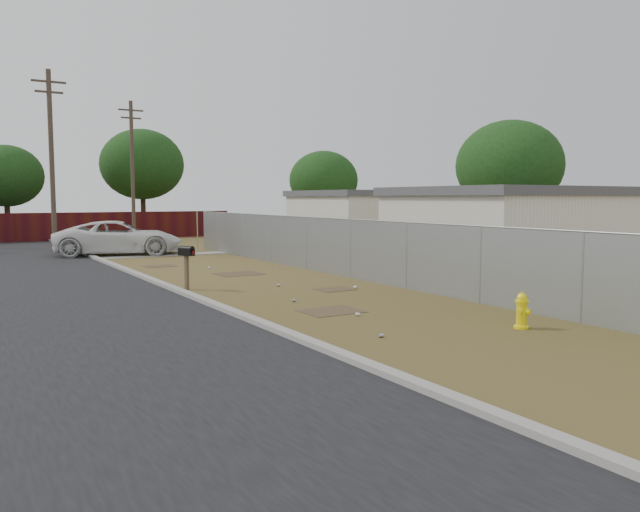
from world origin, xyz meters
TOP-DOWN VIEW (x-y plane):
  - ground at (0.00, 0.00)m, footprint 120.00×120.00m
  - street at (-6.76, 8.05)m, footprint 15.10×60.00m
  - chainlink_fence at (3.12, 1.03)m, footprint 0.10×27.06m
  - utility_poles at (-3.67, 20.67)m, footprint 12.60×8.24m
  - houses at (9.70, 3.13)m, footprint 9.30×17.24m
  - horizon_trees at (0.84, 23.56)m, footprint 33.32×31.94m
  - fire_hydrant at (1.57, -8.71)m, footprint 0.40×0.40m
  - mailbox at (-2.60, 0.21)m, footprint 0.39×0.56m
  - pickup_truck at (-1.56, 12.96)m, footprint 6.43×4.26m
  - scattered_litter at (-0.18, -2.42)m, footprint 3.43×13.12m

SIDE VIEW (x-z plane):
  - ground at x=0.00m, z-range 0.00..0.00m
  - street at x=-6.76m, z-range -0.04..0.08m
  - scattered_litter at x=-0.18m, z-range 0.01..0.08m
  - fire_hydrant at x=1.57m, z-range -0.03..0.75m
  - chainlink_fence at x=3.12m, z-range -0.21..1.81m
  - pickup_truck at x=-1.56m, z-range 0.00..1.64m
  - mailbox at x=-2.60m, z-range 0.38..1.70m
  - houses at x=9.70m, z-range 0.01..3.11m
  - horizon_trees at x=0.84m, z-range 0.74..8.52m
  - utility_poles at x=-3.67m, z-range 0.19..9.19m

